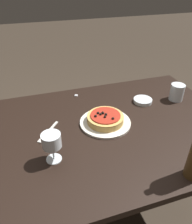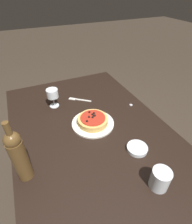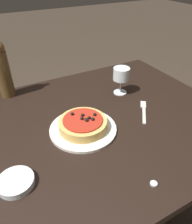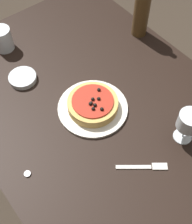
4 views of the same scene
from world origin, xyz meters
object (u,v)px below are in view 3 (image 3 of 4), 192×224
at_px(bottle_cap, 154,184).
at_px(fork, 144,110).
at_px(wine_glass, 121,75).
at_px(wine_bottle, 2,68).
at_px(dining_table, 79,142).
at_px(dinner_plate, 83,129).
at_px(side_bowl, 16,182).
at_px(pizza, 83,124).

bearing_deg(bottle_cap, fork, 55.30).
bearing_deg(wine_glass, wine_bottle, 153.47).
relative_size(wine_bottle, fork, 2.23).
distance_m(fork, bottle_cap, 0.41).
xyz_separation_m(dining_table, dinner_plate, (0.01, -0.03, 0.09)).
xyz_separation_m(dinner_plate, wine_bottle, (-0.22, 0.45, 0.15)).
bearing_deg(side_bowl, wine_bottle, 81.54).
relative_size(dining_table, fork, 9.13).
height_order(pizza, side_bowl, pizza).
height_order(dinner_plate, side_bowl, side_bowl).
height_order(dinner_plate, wine_bottle, wine_bottle).
bearing_deg(dinner_plate, wine_glass, 30.85).
bearing_deg(bottle_cap, pizza, 102.64).
bearing_deg(pizza, fork, -2.10).
bearing_deg(dining_table, pizza, -75.10).
distance_m(dinner_plate, fork, 0.31).
height_order(dinner_plate, bottle_cap, dinner_plate).
bearing_deg(dining_table, fork, -7.68).
bearing_deg(side_bowl, dining_table, 30.16).
bearing_deg(side_bowl, fork, 11.78).
bearing_deg(pizza, wine_glass, 30.86).
bearing_deg(bottle_cap, wine_glass, 66.65).
bearing_deg(bottle_cap, dinner_plate, 102.67).
bearing_deg(pizza, dinner_plate, -175.35).
bearing_deg(dinner_plate, dining_table, 104.58).
height_order(wine_bottle, side_bowl, wine_bottle).
relative_size(wine_bottle, bottle_cap, 14.28).
distance_m(dining_table, wine_glass, 0.40).
height_order(side_bowl, bottle_cap, side_bowl).
height_order(pizza, fork, pizza).
xyz_separation_m(dining_table, wine_bottle, (-0.21, 0.42, 0.24)).
distance_m(dinner_plate, wine_glass, 0.37).
bearing_deg(dining_table, dinner_plate, -75.42).
bearing_deg(fork, dining_table, 120.40).
bearing_deg(fork, wine_glass, 39.08).
distance_m(pizza, bottle_cap, 0.36).
height_order(pizza, wine_bottle, wine_bottle).
bearing_deg(fork, pizza, 125.98).
height_order(dining_table, fork, fork).
height_order(dinner_plate, wine_glass, wine_glass).
distance_m(wine_glass, bottle_cap, 0.59).
bearing_deg(fork, dinner_plate, 125.98).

